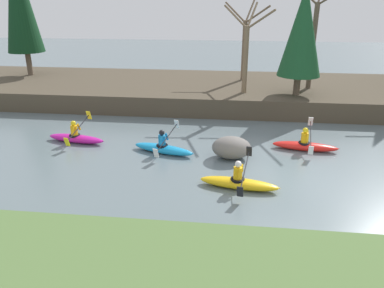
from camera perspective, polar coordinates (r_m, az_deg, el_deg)
The scene contains 11 objects.
ground_plane at distance 13.98m, azimuth 14.04°, elevation -5.11°, with size 90.00×90.00×0.00m, color slate.
riverbank_far at distance 23.95m, azimuth 11.22°, elevation 7.69°, with size 44.00×8.28×1.07m.
conifer_tree_left at distance 21.09m, azimuth 16.49°, elevation 16.20°, with size 2.29×2.29×5.74m.
bare_tree_upstream at distance 24.56m, azimuth 8.03°, elevation 14.97°, with size 2.73×2.70×4.87m.
bare_tree_mid_upstream at distance 21.13m, azimuth 8.26°, elevation 13.77°, with size 2.67×2.64×4.77m.
bare_tree_mid_downstream at distance 22.94m, azimuth 18.12°, elevation 15.42°, with size 3.50×3.46×6.34m.
kayaker_lead at distance 16.64m, azimuth 16.92°, elevation -0.18°, with size 2.80×2.07×1.20m.
kayaker_middle at distance 12.92m, azimuth 7.26°, elevation -5.80°, with size 2.80×2.07×1.20m.
kayaker_trailing at distance 15.68m, azimuth -4.32°, elevation -0.60°, with size 2.76×2.03×1.20m.
kayaker_far_back at distance 17.56m, azimuth -17.20°, elevation 0.94°, with size 2.80×2.07×1.20m.
boulder_midstream at distance 15.16m, azimuth 6.02°, elevation -0.55°, with size 1.57×1.23×0.89m.
Camera 1 is at (-1.96, -12.41, 6.13)m, focal length 35.00 mm.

